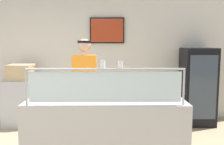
# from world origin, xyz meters

# --- Properties ---
(shop_rear_unit) EXTENTS (6.49, 0.13, 2.70)m
(shop_rear_unit) POSITION_xyz_m (1.04, 2.65, 1.36)
(shop_rear_unit) COLOR silver
(shop_rear_unit) RESTS_ON ground
(serving_counter) EXTENTS (2.09, 0.74, 0.95)m
(serving_counter) POSITION_xyz_m (1.04, 0.37, 0.47)
(serving_counter) COLOR #BCB7B2
(serving_counter) RESTS_ON ground
(sneeze_guard) EXTENTS (1.91, 0.06, 0.45)m
(sneeze_guard) POSITION_xyz_m (1.04, 0.06, 1.23)
(sneeze_guard) COLOR #B2B5BC
(sneeze_guard) RESTS_ON serving_counter
(pizza_tray) EXTENTS (0.50, 0.50, 0.04)m
(pizza_tray) POSITION_xyz_m (0.82, 0.47, 0.97)
(pizza_tray) COLOR #9EA0A8
(pizza_tray) RESTS_ON serving_counter
(pizza_server) EXTENTS (0.10, 0.29, 0.01)m
(pizza_server) POSITION_xyz_m (0.82, 0.45, 0.99)
(pizza_server) COLOR #ADAFB7
(pizza_server) RESTS_ON pizza_tray
(parmesan_shaker) EXTENTS (0.06, 0.06, 0.09)m
(parmesan_shaker) POSITION_xyz_m (1.02, 0.06, 1.44)
(parmesan_shaker) COLOR white
(parmesan_shaker) RESTS_ON sneeze_guard
(pepper_flake_shaker) EXTENTS (0.06, 0.06, 0.09)m
(pepper_flake_shaker) POSITION_xyz_m (1.23, 0.06, 1.44)
(pepper_flake_shaker) COLOR white
(pepper_flake_shaker) RESTS_ON sneeze_guard
(worker_figure) EXTENTS (0.41, 0.50, 1.76)m
(worker_figure) POSITION_xyz_m (0.70, 1.10, 1.01)
(worker_figure) COLOR #23232D
(worker_figure) RESTS_ON ground
(drink_fridge) EXTENTS (0.64, 0.62, 1.59)m
(drink_fridge) POSITION_xyz_m (2.92, 2.20, 0.79)
(drink_fridge) COLOR black
(drink_fridge) RESTS_ON ground
(prep_shelf) EXTENTS (0.70, 0.55, 0.94)m
(prep_shelf) POSITION_xyz_m (-0.70, 2.16, 0.47)
(prep_shelf) COLOR #B7BABF
(prep_shelf) RESTS_ON ground
(pizza_box_stack) EXTENTS (0.49, 0.48, 0.31)m
(pizza_box_stack) POSITION_xyz_m (-0.69, 2.16, 1.10)
(pizza_box_stack) COLOR tan
(pizza_box_stack) RESTS_ON prep_shelf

